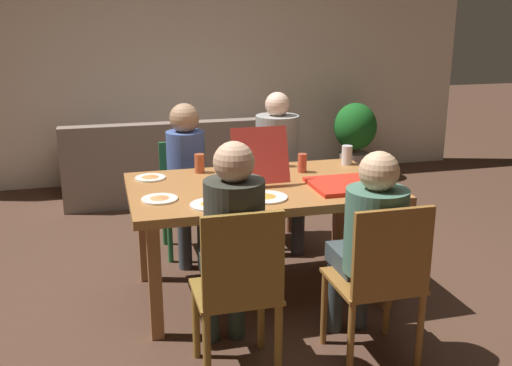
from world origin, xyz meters
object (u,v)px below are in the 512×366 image
Objects in this scene: plate_2 at (160,198)px; couch at (171,169)px; chair_0 at (185,191)px; chair_2 at (381,276)px; pizza_box_1 at (344,185)px; drinking_glass_3 at (282,157)px; potted_plant at (355,135)px; person_0 at (187,169)px; plate_1 at (150,177)px; plate_3 at (211,204)px; chair_3 at (274,185)px; person_1 at (232,239)px; dining_table at (260,196)px; drinking_glass_0 at (347,155)px; drinking_glass_2 at (302,163)px; plate_0 at (266,197)px; chair_1 at (239,288)px; person_3 at (279,158)px; pizza_box_0 at (253,171)px; person_2 at (370,236)px; drinking_glass_1 at (200,163)px.

plate_2 is 0.10× the size of couch.
chair_0 is 2.06m from chair_2.
drinking_glass_3 is (-0.23, 0.60, 0.06)m from pizza_box_1.
person_0 is at bearing -140.62° from potted_plant.
plate_1 is 0.72m from plate_3.
chair_3 is at bearing 78.76° from drinking_glass_3.
person_1 is at bearing -122.99° from potted_plant.
chair_3 is (0.00, 1.95, -0.06)m from chair_2.
chair_2 is at bearing -68.95° from dining_table.
chair_2 reaches higher than drinking_glass_0.
person_0 is at bearing 112.55° from chair_2.
drinking_glass_2 is at bearing 108.48° from pizza_box_1.
drinking_glass_3 is at bearing 5.71° from plate_1.
plate_0 reaches higher than dining_table.
chair_1 is 1.91m from person_3.
chair_3 is 0.67m from drinking_glass_3.
person_0 reaches higher than pizza_box_0.
plate_1 is at bearing -116.90° from chair_0.
person_1 is at bearing -123.27° from plate_0.
plate_0 and plate_3 have the same top height.
drinking_glass_2 reaches higher than potted_plant.
potted_plant is (2.19, 2.90, -0.29)m from plate_3.
plate_1 is 1.45× the size of drinking_glass_0.
drinking_glass_2 is (0.72, -0.56, 0.14)m from person_0.
person_1 is 1.07× the size of person_2.
chair_0 is (-0.36, 0.93, -0.21)m from dining_table.
plate_2 is at bearing 146.37° from plate_3.
potted_plant is (2.47, 2.24, -0.29)m from plate_1.
person_2 is at bearing -90.00° from chair_3.
chair_1 is 3.31m from couch.
person_3 reaches higher than plate_1.
chair_3 is 0.96m from pizza_box_0.
pizza_box_1 is 0.64m from drinking_glass_3.
chair_1 is 1.15m from pizza_box_1.
plate_1 is 0.36m from drinking_glass_1.
drinking_glass_2 is (-0.02, 1.21, 0.31)m from chair_2.
chair_2 is 1.25m from drinking_glass_2.
person_2 is at bearing 90.00° from chair_2.
person_0 is at bearing 131.20° from pizza_box_1.
pizza_box_0 is at bearing -65.98° from chair_0.
person_1 reaches higher than potted_plant.
couch is at bearing 101.99° from person_2.
chair_3 is 1.20m from pizza_box_1.
plate_2 is 1.09m from drinking_glass_2.
person_1 reaches higher than chair_3.
chair_1 is 3.61× the size of plate_0.
person_1 is at bearing 175.06° from person_2.
potted_plant is (1.06, 2.21, -0.35)m from drinking_glass_0.
plate_0 is (0.31, 0.48, 0.06)m from person_1.
drinking_glass_1 is at bearing 120.03° from person_2.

